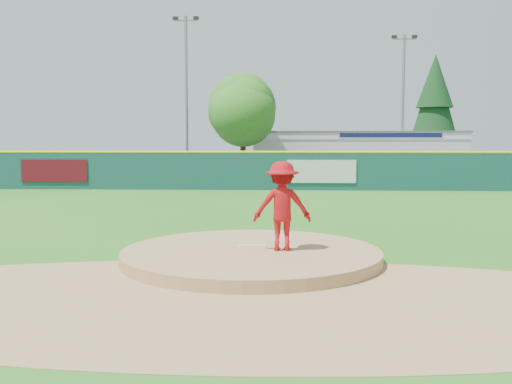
{
  "coord_description": "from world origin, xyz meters",
  "views": [
    {
      "loc": [
        0.7,
        -11.93,
        2.52
      ],
      "look_at": [
        0.0,
        2.0,
        1.3
      ],
      "focal_mm": 40.0,
      "sensor_mm": 36.0,
      "label": 1
    }
  ],
  "objects_px": {
    "conifer_tree": "(435,105)",
    "deciduous_tree": "(243,111)",
    "pool_building_grp": "(354,153)",
    "van": "(254,173)",
    "light_pole_left": "(186,90)",
    "playground_slide": "(40,170)",
    "pitcher": "(282,206)",
    "light_pole_right": "(403,99)"
  },
  "relations": [
    {
      "from": "conifer_tree",
      "to": "deciduous_tree",
      "type": "bearing_deg",
      "value": -143.75
    },
    {
      "from": "pool_building_grp",
      "to": "conifer_tree",
      "type": "xyz_separation_m",
      "value": [
        7.0,
        4.01,
        3.88
      ]
    },
    {
      "from": "van",
      "to": "light_pole_left",
      "type": "relative_size",
      "value": 0.42
    },
    {
      "from": "playground_slide",
      "to": "deciduous_tree",
      "type": "xyz_separation_m",
      "value": [
        12.29,
        2.7,
        3.73
      ]
    },
    {
      "from": "light_pole_left",
      "to": "conifer_tree",
      "type": "bearing_deg",
      "value": 25.35
    },
    {
      "from": "pitcher",
      "to": "deciduous_tree",
      "type": "xyz_separation_m",
      "value": [
        -2.65,
        25.03,
        3.37
      ]
    },
    {
      "from": "conifer_tree",
      "to": "light_pole_right",
      "type": "height_order",
      "value": "light_pole_right"
    },
    {
      "from": "pool_building_grp",
      "to": "light_pole_right",
      "type": "relative_size",
      "value": 1.52
    },
    {
      "from": "van",
      "to": "pool_building_grp",
      "type": "xyz_separation_m",
      "value": [
        7.14,
        10.08,
        1.0
      ]
    },
    {
      "from": "playground_slide",
      "to": "light_pole_left",
      "type": "height_order",
      "value": "light_pole_left"
    },
    {
      "from": "playground_slide",
      "to": "deciduous_tree",
      "type": "distance_m",
      "value": 13.12
    },
    {
      "from": "pool_building_grp",
      "to": "light_pole_left",
      "type": "height_order",
      "value": "light_pole_left"
    },
    {
      "from": "pool_building_grp",
      "to": "playground_slide",
      "type": "relative_size",
      "value": 5.15
    },
    {
      "from": "light_pole_left",
      "to": "pool_building_grp",
      "type": "bearing_deg",
      "value": 22.6
    },
    {
      "from": "van",
      "to": "playground_slide",
      "type": "distance_m",
      "value": 13.16
    },
    {
      "from": "van",
      "to": "light_pole_right",
      "type": "height_order",
      "value": "light_pole_right"
    },
    {
      "from": "pitcher",
      "to": "deciduous_tree",
      "type": "relative_size",
      "value": 0.25
    },
    {
      "from": "playground_slide",
      "to": "light_pole_right",
      "type": "xyz_separation_m",
      "value": [
        23.29,
        6.7,
        4.72
      ]
    },
    {
      "from": "conifer_tree",
      "to": "van",
      "type": "bearing_deg",
      "value": -135.12
    },
    {
      "from": "van",
      "to": "light_pole_right",
      "type": "xyz_separation_m",
      "value": [
        10.14,
        7.08,
        4.88
      ]
    },
    {
      "from": "pitcher",
      "to": "conifer_tree",
      "type": "height_order",
      "value": "conifer_tree"
    },
    {
      "from": "van",
      "to": "light_pole_right",
      "type": "distance_m",
      "value": 13.29
    },
    {
      "from": "pool_building_grp",
      "to": "playground_slide",
      "type": "distance_m",
      "value": 22.5
    },
    {
      "from": "playground_slide",
      "to": "deciduous_tree",
      "type": "relative_size",
      "value": 0.4
    },
    {
      "from": "pitcher",
      "to": "playground_slide",
      "type": "relative_size",
      "value": 0.63
    },
    {
      "from": "pitcher",
      "to": "deciduous_tree",
      "type": "height_order",
      "value": "deciduous_tree"
    },
    {
      "from": "pool_building_grp",
      "to": "light_pole_left",
      "type": "distance_m",
      "value": 13.72
    },
    {
      "from": "playground_slide",
      "to": "deciduous_tree",
      "type": "height_order",
      "value": "deciduous_tree"
    },
    {
      "from": "pool_building_grp",
      "to": "light_pole_left",
      "type": "relative_size",
      "value": 1.38
    },
    {
      "from": "pool_building_grp",
      "to": "conifer_tree",
      "type": "bearing_deg",
      "value": 29.78
    },
    {
      "from": "pool_building_grp",
      "to": "light_pole_right",
      "type": "distance_m",
      "value": 5.75
    },
    {
      "from": "playground_slide",
      "to": "light_pole_right",
      "type": "distance_m",
      "value": 24.69
    },
    {
      "from": "pool_building_grp",
      "to": "conifer_tree",
      "type": "height_order",
      "value": "conifer_tree"
    },
    {
      "from": "deciduous_tree",
      "to": "van",
      "type": "bearing_deg",
      "value": -74.37
    },
    {
      "from": "deciduous_tree",
      "to": "light_pole_right",
      "type": "bearing_deg",
      "value": 19.98
    },
    {
      "from": "conifer_tree",
      "to": "pitcher",
      "type": "bearing_deg",
      "value": -108.92
    },
    {
      "from": "pool_building_grp",
      "to": "light_pole_left",
      "type": "xyz_separation_m",
      "value": [
        -12.0,
        -4.99,
        4.39
      ]
    },
    {
      "from": "light_pole_left",
      "to": "light_pole_right",
      "type": "height_order",
      "value": "light_pole_left"
    },
    {
      "from": "deciduous_tree",
      "to": "pool_building_grp",
      "type": "bearing_deg",
      "value": 41.16
    },
    {
      "from": "pitcher",
      "to": "playground_slide",
      "type": "xyz_separation_m",
      "value": [
        -14.94,
        22.34,
        -0.36
      ]
    },
    {
      "from": "light_pole_right",
      "to": "playground_slide",
      "type": "bearing_deg",
      "value": -163.96
    },
    {
      "from": "deciduous_tree",
      "to": "conifer_tree",
      "type": "xyz_separation_m",
      "value": [
        15.0,
        11.0,
        0.99
      ]
    }
  ]
}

